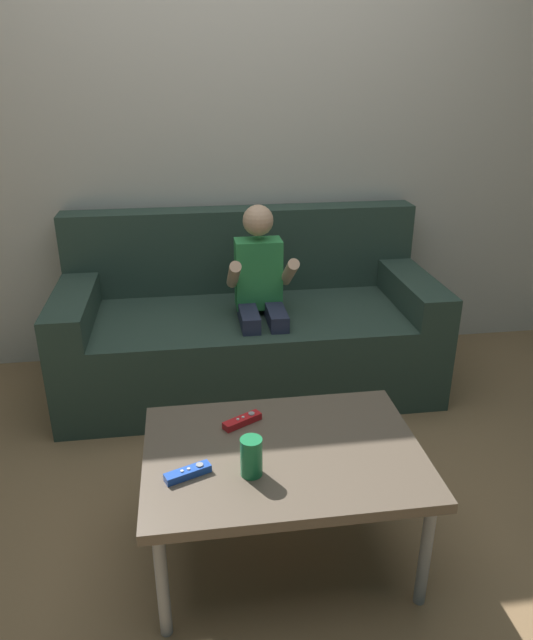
# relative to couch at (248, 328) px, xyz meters

# --- Properties ---
(ground_plane) EXTENTS (8.59, 8.59, 0.00)m
(ground_plane) POSITION_rel_couch_xyz_m (-0.03, -1.04, -0.29)
(ground_plane) COLOR olive
(wall_back) EXTENTS (4.29, 0.05, 2.50)m
(wall_back) POSITION_rel_couch_xyz_m (-0.03, 0.39, 0.96)
(wall_back) COLOR beige
(wall_back) RESTS_ON ground
(couch) EXTENTS (1.83, 0.80, 0.85)m
(couch) POSITION_rel_couch_xyz_m (0.00, 0.00, 0.00)
(couch) COLOR #2D4238
(couch) RESTS_ON ground
(person_seated_on_couch) EXTENTS (0.31, 0.38, 0.95)m
(person_seated_on_couch) POSITION_rel_couch_xyz_m (0.05, -0.18, 0.25)
(person_seated_on_couch) COLOR #282D47
(person_seated_on_couch) RESTS_ON ground
(coffee_table) EXTENTS (0.87, 0.63, 0.42)m
(coffee_table) POSITION_rel_couch_xyz_m (-0.02, -1.22, 0.09)
(coffee_table) COLOR brown
(coffee_table) RESTS_ON ground
(game_remote_blue_near_edge) EXTENTS (0.14, 0.09, 0.03)m
(game_remote_blue_near_edge) POSITION_rel_couch_xyz_m (-0.32, -1.30, 0.13)
(game_remote_blue_near_edge) COLOR blue
(game_remote_blue_near_edge) RESTS_ON coffee_table
(game_remote_red_center) EXTENTS (0.14, 0.10, 0.03)m
(game_remote_red_center) POSITION_rel_couch_xyz_m (-0.14, -1.05, 0.13)
(game_remote_red_center) COLOR red
(game_remote_red_center) RESTS_ON coffee_table
(soda_can) EXTENTS (0.07, 0.07, 0.12)m
(soda_can) POSITION_rel_couch_xyz_m (-0.14, -1.32, 0.18)
(soda_can) COLOR #1E7F47
(soda_can) RESTS_ON coffee_table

